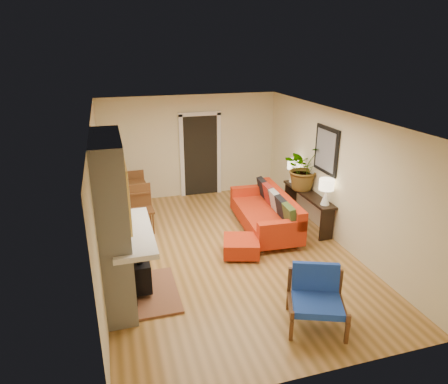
{
  "coord_description": "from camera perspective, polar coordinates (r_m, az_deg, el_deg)",
  "views": [
    {
      "loc": [
        -1.98,
        -6.55,
        3.77
      ],
      "look_at": [
        0.0,
        0.2,
        1.15
      ],
      "focal_mm": 32.0,
      "sensor_mm": 36.0,
      "label": 1
    }
  ],
  "objects": [
    {
      "name": "lamp_near",
      "position": [
        8.18,
        14.4,
        0.45
      ],
      "size": [
        0.3,
        0.3,
        0.54
      ],
      "color": "white",
      "rests_on": "console_table"
    },
    {
      "name": "room_shell",
      "position": [
        9.87,
        -0.62,
        5.58
      ],
      "size": [
        6.5,
        6.5,
        6.5
      ],
      "color": "#B98647",
      "rests_on": "ground"
    },
    {
      "name": "ottoman",
      "position": [
        7.59,
        2.46,
        -7.71
      ],
      "size": [
        0.82,
        0.82,
        0.33
      ],
      "color": "silver",
      "rests_on": "ground"
    },
    {
      "name": "dining_table",
      "position": [
        9.12,
        -12.78,
        -0.02
      ],
      "size": [
        0.83,
        1.88,
        1.01
      ],
      "color": "brown",
      "rests_on": "ground"
    },
    {
      "name": "lamp_far",
      "position": [
        9.41,
        9.92,
        3.41
      ],
      "size": [
        0.3,
        0.3,
        0.54
      ],
      "color": "white",
      "rests_on": "console_table"
    },
    {
      "name": "fireplace",
      "position": [
        6.1,
        -15.1,
        -4.84
      ],
      "size": [
        1.09,
        1.68,
        2.6
      ],
      "color": "white",
      "rests_on": "ground"
    },
    {
      "name": "console_table",
      "position": [
        8.92,
        11.89,
        -1.01
      ],
      "size": [
        0.34,
        1.85,
        0.72
      ],
      "color": "black",
      "rests_on": "ground"
    },
    {
      "name": "houseplant",
      "position": [
        8.94,
        11.31,
        3.48
      ],
      "size": [
        1.1,
        1.03,
        1.0
      ],
      "primitive_type": "imported",
      "rotation": [
        0.0,
        0.0,
        0.33
      ],
      "color": "#1E5919",
      "rests_on": "console_table"
    },
    {
      "name": "blue_chair",
      "position": [
        5.98,
        13.05,
        -14.01
      ],
      "size": [
        1.01,
        1.0,
        0.82
      ],
      "color": "brown",
      "rests_on": "ground"
    },
    {
      "name": "sofa",
      "position": [
        8.58,
        6.36,
        -2.93
      ],
      "size": [
        1.07,
        2.27,
        0.88
      ],
      "color": "silver",
      "rests_on": "ground"
    }
  ]
}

